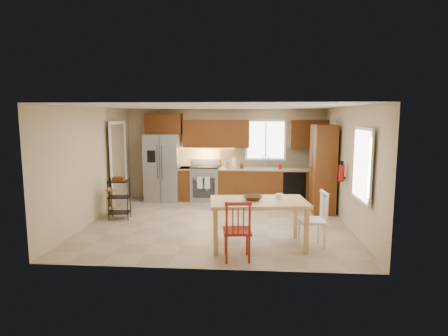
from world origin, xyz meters
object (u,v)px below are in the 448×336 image
utility_cart (119,199)px  bar_stool (112,202)px  dining_table (258,224)px  refrigerator (163,167)px  table_jar (279,198)px  chair_red (237,230)px  range_stove (205,184)px  fire_extinguisher (341,173)px  pantry (323,169)px  chair_white (312,219)px  soap_bottle (280,166)px  table_bowl (253,200)px

utility_cart → bar_stool: bearing=128.4°
dining_table → refrigerator: bearing=119.2°
table_jar → chair_red: bearing=-133.6°
chair_red → bar_stool: size_ratio=1.53×
refrigerator → range_stove: bearing=3.0°
fire_extinguisher → chair_red: fire_extinguisher is taller
dining_table → utility_cart: (-3.08, 1.56, 0.05)m
refrigerator → table_jar: (2.92, -3.43, -0.05)m
pantry → chair_red: bearing=-120.6°
chair_white → table_jar: 0.69m
refrigerator → fire_extinguisher: refrigerator is taller
dining_table → pantry: bearing=52.3°
soap_bottle → dining_table: soap_bottle is taller
pantry → utility_cart: pantry is taller
range_stove → table_jar: (1.77, -3.49, 0.40)m
range_stove → dining_table: 3.86m
utility_cart → table_bowl: bearing=-35.7°
refrigerator → pantry: bearing=-12.6°
bar_stool → utility_cart: 0.39m
refrigerator → table_jar: size_ratio=11.74×
pantry → table_bowl: (-1.69, -2.61, -0.22)m
chair_red → table_bowl: chair_red is taller
soap_bottle → chair_red: bearing=-103.3°
dining_table → table_jar: 0.59m
fire_extinguisher → utility_cart: (-4.87, -0.01, -0.64)m
bar_stool → utility_cart: size_ratio=0.71×
refrigerator → soap_bottle: 3.18m
table_jar → bar_stool: 4.12m
soap_bottle → dining_table: bearing=-100.2°
chair_red → table_bowl: bearing=62.8°
range_stove → fire_extinguisher: 3.83m
fire_extinguisher → table_bowl: bearing=-140.3°
pantry → chair_red: 3.83m
range_stove → bar_stool: (-1.95, -1.79, -0.14)m
chair_red → utility_cart: bearing=134.5°
fire_extinguisher → pantry: bearing=100.8°
table_jar → table_bowl: bearing=-167.5°
soap_bottle → utility_cart: 4.23m
chair_white → bar_stool: 4.65m
fire_extinguisher → table_jar: 2.05m
refrigerator → table_jar: refrigerator is taller
chair_red → table_bowl: (0.24, 0.65, 0.34)m
range_stove → chair_red: 4.38m
pantry → chair_red: (-1.93, -3.26, -0.56)m
fire_extinguisher → utility_cart: 4.91m
fire_extinguisher → chair_white: bearing=-118.8°
refrigerator → fire_extinguisher: bearing=-24.5°
refrigerator → dining_table: 4.39m
fire_extinguisher → bar_stool: fire_extinguisher is taller
table_bowl → table_jar: size_ratio=2.20×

